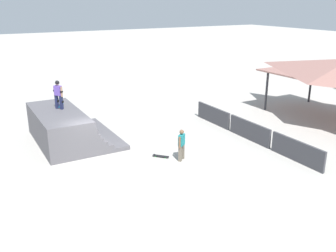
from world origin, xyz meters
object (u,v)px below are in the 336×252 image
Objects in this scene: skateboard_on_deck at (61,106)px; bystander_walking at (182,143)px; skateboard_on_ground at (160,156)px; skater_on_deck at (58,93)px.

skateboard_on_deck is 0.56× the size of bystander_walking.
bystander_walking is 2.12× the size of skateboard_on_ground.
skateboard_on_deck is 6.55m from skateboard_on_ground.
skateboard_on_ground is (4.88, 3.62, -2.64)m from skater_on_deck.
bystander_walking is at bearing 179.74° from skateboard_on_ground.
skateboard_on_ground is (5.28, 3.45, -1.80)m from skateboard_on_deck.
skater_on_deck is 1.81× the size of skateboard_on_deck.
skateboard_on_deck reaches higher than bystander_walking.
bystander_walking is 1.36m from skateboard_on_ground.
skater_on_deck reaches higher than skateboard_on_deck.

